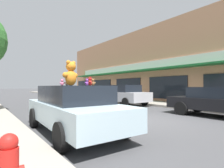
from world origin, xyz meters
TOP-DOWN VIEW (x-y plane):
  - ground_plane at (0.00, 0.00)m, footprint 260.00×260.00m
  - sidewalk_far at (6.03, 0.00)m, footprint 2.87×90.00m
  - storefront_row at (12.87, 6.77)m, footprint 12.08×31.04m
  - plush_art_car at (-3.41, 0.08)m, footprint 2.17×4.85m
  - teddy_bear_giant at (-3.46, 0.19)m, footprint 0.63×0.45m
  - teddy_bear_brown at (-2.75, -0.06)m, footprint 0.18×0.17m
  - teddy_bear_purple at (-2.82, 0.25)m, footprint 0.20×0.14m
  - teddy_bear_cream at (-3.41, 0.62)m, footprint 0.18×0.11m
  - teddy_bear_pink at (-3.62, 0.53)m, footprint 0.18×0.13m
  - teddy_bear_red at (-2.89, -0.09)m, footprint 0.17×0.23m
  - parked_car_far_left at (3.45, -1.54)m, footprint 1.94×4.61m
  - parked_car_far_center at (3.45, 5.49)m, footprint 2.15×4.40m
  - fire_hydrant at (-5.59, -2.90)m, footprint 0.33×0.22m

SIDE VIEW (x-z plane):
  - ground_plane at x=0.00m, z-range 0.00..0.00m
  - sidewalk_far at x=6.03m, z-range 0.00..0.16m
  - fire_hydrant at x=-5.59m, z-range 0.16..0.95m
  - parked_car_far_left at x=3.45m, z-range 0.05..1.52m
  - plush_art_car at x=-3.41m, z-range 0.05..1.57m
  - parked_car_far_center at x=3.45m, z-range 0.05..1.67m
  - teddy_bear_pink at x=-3.62m, z-range 1.52..1.75m
  - teddy_bear_cream at x=-3.41m, z-range 1.52..1.77m
  - teddy_bear_brown at x=-2.75m, z-range 1.52..1.77m
  - teddy_bear_purple at x=-2.82m, z-range 1.52..1.78m
  - teddy_bear_red at x=-2.89m, z-range 1.52..1.82m
  - teddy_bear_giant at x=-3.46m, z-range 1.51..2.34m
  - storefront_row at x=12.87m, z-range 0.00..7.50m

